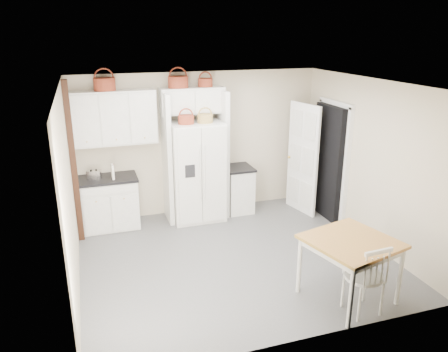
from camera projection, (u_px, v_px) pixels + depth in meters
name	position (u px, v px, depth m)	size (l,w,h in m)	color
floor	(234.00, 257.00, 6.65)	(4.50, 4.50, 0.00)	#4D4D4E
ceiling	(236.00, 84.00, 5.83)	(4.50, 4.50, 0.00)	white
wall_back	(199.00, 144.00, 8.04)	(4.50, 4.50, 0.00)	#BEB492
wall_left	(69.00, 193.00, 5.58)	(4.00, 4.00, 0.00)	#BEB492
wall_right	(369.00, 162.00, 6.90)	(4.00, 4.00, 0.00)	#BEB492
refrigerator	(197.00, 171.00, 7.80)	(0.92, 0.74, 1.78)	silver
base_cab_left	(110.00, 203.00, 7.55)	(0.94, 0.59, 0.87)	silver
base_cab_right	(238.00, 190.00, 8.25)	(0.47, 0.57, 0.83)	silver
dining_table	(349.00, 269.00, 5.51)	(0.99, 0.99, 0.82)	olive
windsor_chair	(364.00, 277.00, 5.23)	(0.47, 0.42, 0.95)	silver
counter_left	(108.00, 179.00, 7.41)	(0.98, 0.63, 0.04)	black
counter_right	(238.00, 168.00, 8.11)	(0.51, 0.60, 0.04)	black
toaster	(94.00, 175.00, 7.31)	(0.22, 0.13, 0.15)	silver
cookbook_red	(113.00, 172.00, 7.32)	(0.03, 0.15, 0.23)	#A42435
cookbook_cream	(113.00, 172.00, 7.32)	(0.04, 0.16, 0.24)	white
basket_upper_b	(105.00, 84.00, 7.06)	(0.35, 0.35, 0.20)	maroon
basket_bridge_a	(178.00, 82.00, 7.41)	(0.34, 0.34, 0.19)	maroon
basket_bridge_b	(205.00, 83.00, 7.56)	(0.25, 0.25, 0.15)	maroon
basket_fridge_a	(186.00, 120.00, 7.35)	(0.27, 0.27, 0.14)	maroon
basket_fridge_b	(205.00, 119.00, 7.45)	(0.27, 0.27, 0.14)	olive
upper_cabinet	(114.00, 118.00, 7.26)	(1.40, 0.34, 0.90)	silver
bridge_cabinet	(192.00, 100.00, 7.59)	(1.12, 0.34, 0.45)	silver
fridge_panel_left	(167.00, 159.00, 7.63)	(0.08, 0.60, 2.30)	silver
fridge_panel_right	(222.00, 154.00, 7.93)	(0.08, 0.60, 2.30)	silver
trim_post	(73.00, 164.00, 6.81)	(0.09, 0.09, 2.60)	black
doorway_void	(329.00, 162.00, 7.86)	(0.18, 0.85, 2.05)	black
door_slab	(303.00, 159.00, 8.06)	(0.80, 0.04, 2.05)	white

